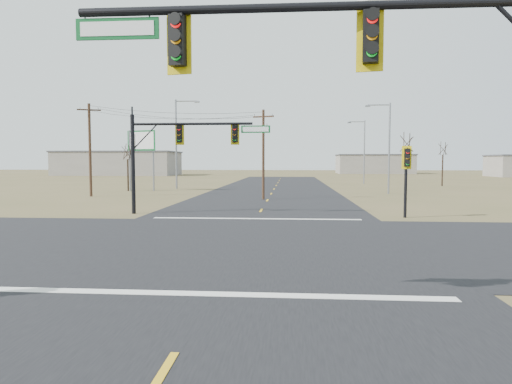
% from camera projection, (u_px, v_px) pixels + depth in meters
% --- Properties ---
extents(ground, '(320.00, 320.00, 0.00)m').
position_uv_depth(ground, '(242.00, 242.00, 18.80)').
color(ground, brown).
rests_on(ground, ground).
extents(road_ew, '(160.00, 14.00, 0.02)m').
position_uv_depth(road_ew, '(242.00, 242.00, 18.80)').
color(road_ew, black).
rests_on(road_ew, ground).
extents(road_ns, '(14.00, 160.00, 0.02)m').
position_uv_depth(road_ns, '(242.00, 242.00, 18.80)').
color(road_ns, black).
rests_on(road_ns, ground).
extents(stop_bar_near, '(12.00, 0.40, 0.01)m').
position_uv_depth(stop_bar_near, '(211.00, 294.00, 11.34)').
color(stop_bar_near, silver).
rests_on(stop_bar_near, road_ns).
extents(stop_bar_far, '(12.00, 0.40, 0.01)m').
position_uv_depth(stop_bar_far, '(256.00, 219.00, 26.26)').
color(stop_bar_far, silver).
rests_on(stop_bar_far, road_ns).
extents(mast_arm_near, '(10.34, 0.50, 7.08)m').
position_uv_depth(mast_arm_near, '(385.00, 71.00, 9.30)').
color(mast_arm_near, black).
rests_on(mast_arm_near, ground).
extents(mast_arm_far, '(8.83, 0.59, 6.26)m').
position_uv_depth(mast_arm_far, '(183.00, 142.00, 28.52)').
color(mast_arm_far, black).
rests_on(mast_arm_far, ground).
extents(pedestal_signal_ne, '(0.64, 0.55, 4.25)m').
position_uv_depth(pedestal_signal_ne, '(407.00, 165.00, 26.64)').
color(pedestal_signal_ne, black).
rests_on(pedestal_signal_ne, ground).
extents(utility_pole_near, '(1.85, 0.70, 7.78)m').
position_uv_depth(utility_pole_near, '(263.00, 152.00, 39.48)').
color(utility_pole_near, '#41281C').
rests_on(utility_pole_near, ground).
extents(utility_pole_far, '(2.00, 0.99, 8.77)m').
position_uv_depth(utility_pole_far, '(90.00, 148.00, 43.10)').
color(utility_pole_far, '#41281C').
rests_on(utility_pole_far, ground).
extents(highway_sign, '(3.50, 1.12, 6.81)m').
position_uv_depth(highway_sign, '(141.00, 149.00, 51.39)').
color(highway_sign, gray).
rests_on(highway_sign, ground).
extents(streetlight_a, '(2.58, 0.30, 9.25)m').
position_uv_depth(streetlight_a, '(387.00, 143.00, 46.43)').
color(streetlight_a, gray).
rests_on(streetlight_a, ground).
extents(streetlight_b, '(2.62, 0.41, 9.36)m').
position_uv_depth(streetlight_b, '(363.00, 148.00, 67.20)').
color(streetlight_b, gray).
rests_on(streetlight_b, ground).
extents(streetlight_c, '(3.00, 0.35, 10.75)m').
position_uv_depth(streetlight_c, '(178.00, 139.00, 54.97)').
color(streetlight_c, gray).
rests_on(streetlight_c, ground).
extents(bare_tree_a, '(2.42, 2.42, 5.62)m').
position_uv_depth(bare_tree_a, '(128.00, 151.00, 51.01)').
color(bare_tree_a, black).
rests_on(bare_tree_a, ground).
extents(bare_tree_b, '(2.79, 2.79, 6.15)m').
position_uv_depth(bare_tree_b, '(129.00, 150.00, 64.82)').
color(bare_tree_b, black).
rests_on(bare_tree_b, ground).
extents(bare_tree_c, '(3.58, 3.58, 7.02)m').
position_uv_depth(bare_tree_c, '(407.00, 142.00, 50.94)').
color(bare_tree_c, black).
rests_on(bare_tree_c, ground).
extents(bare_tree_d, '(3.14, 3.14, 6.37)m').
position_uv_depth(bare_tree_d, '(443.00, 148.00, 61.44)').
color(bare_tree_d, black).
rests_on(bare_tree_d, ground).
extents(warehouse_left, '(28.00, 14.00, 5.50)m').
position_uv_depth(warehouse_left, '(118.00, 164.00, 111.19)').
color(warehouse_left, gray).
rests_on(warehouse_left, ground).
extents(warehouse_mid, '(20.00, 12.00, 5.00)m').
position_uv_depth(warehouse_mid, '(374.00, 164.00, 126.18)').
color(warehouse_mid, gray).
rests_on(warehouse_mid, ground).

